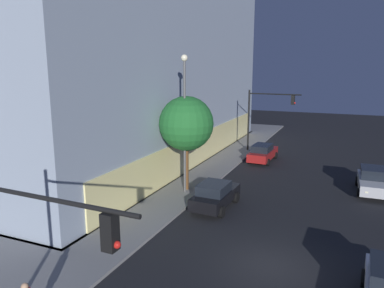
{
  "coord_description": "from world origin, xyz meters",
  "views": [
    {
      "loc": [
        -14.86,
        -2.68,
        8.52
      ],
      "look_at": [
        4.42,
        5.57,
        4.19
      ],
      "focal_mm": 34.55,
      "sensor_mm": 36.0,
      "label": 1
    }
  ],
  "objects_px": {
    "car_black": "(215,195)",
    "car_red": "(263,153)",
    "traffic_light_near_corner": "(24,243)",
    "sidewalk_tree": "(186,124)",
    "modern_building": "(78,51)",
    "car_silver": "(374,181)",
    "street_lamp_sidewalk": "(185,109)",
    "traffic_light_far_corner": "(265,110)"
  },
  "relations": [
    {
      "from": "traffic_light_far_corner",
      "to": "car_red",
      "type": "height_order",
      "value": "traffic_light_far_corner"
    },
    {
      "from": "traffic_light_far_corner",
      "to": "sidewalk_tree",
      "type": "bearing_deg",
      "value": 170.38
    },
    {
      "from": "traffic_light_far_corner",
      "to": "car_silver",
      "type": "distance_m",
      "value": 13.82
    },
    {
      "from": "car_black",
      "to": "car_silver",
      "type": "height_order",
      "value": "car_silver"
    },
    {
      "from": "street_lamp_sidewalk",
      "to": "modern_building",
      "type": "bearing_deg",
      "value": 62.16
    },
    {
      "from": "modern_building",
      "to": "traffic_light_near_corner",
      "type": "bearing_deg",
      "value": -143.38
    },
    {
      "from": "traffic_light_near_corner",
      "to": "sidewalk_tree",
      "type": "xyz_separation_m",
      "value": [
        16.22,
        2.59,
        0.75
      ]
    },
    {
      "from": "modern_building",
      "to": "traffic_light_near_corner",
      "type": "relative_size",
      "value": 6.28
    },
    {
      "from": "traffic_light_near_corner",
      "to": "sidewalk_tree",
      "type": "bearing_deg",
      "value": 9.06
    },
    {
      "from": "modern_building",
      "to": "car_black",
      "type": "distance_m",
      "value": 22.43
    },
    {
      "from": "traffic_light_near_corner",
      "to": "car_red",
      "type": "height_order",
      "value": "traffic_light_near_corner"
    },
    {
      "from": "car_black",
      "to": "traffic_light_near_corner",
      "type": "bearing_deg",
      "value": 178.57
    },
    {
      "from": "traffic_light_far_corner",
      "to": "modern_building",
      "type": "bearing_deg",
      "value": 110.41
    },
    {
      "from": "sidewalk_tree",
      "to": "car_black",
      "type": "distance_m",
      "value": 5.4
    },
    {
      "from": "modern_building",
      "to": "street_lamp_sidewalk",
      "type": "relative_size",
      "value": 3.92
    },
    {
      "from": "traffic_light_near_corner",
      "to": "car_red",
      "type": "bearing_deg",
      "value": -1.02
    },
    {
      "from": "traffic_light_near_corner",
      "to": "car_silver",
      "type": "xyz_separation_m",
      "value": [
        21.02,
        -9.52,
        -3.18
      ]
    },
    {
      "from": "street_lamp_sidewalk",
      "to": "sidewalk_tree",
      "type": "relative_size",
      "value": 1.41
    },
    {
      "from": "traffic_light_near_corner",
      "to": "car_red",
      "type": "relative_size",
      "value": 1.19
    },
    {
      "from": "modern_building",
      "to": "car_black",
      "type": "height_order",
      "value": "modern_building"
    },
    {
      "from": "traffic_light_near_corner",
      "to": "car_red",
      "type": "xyz_separation_m",
      "value": [
        26.76,
        -0.48,
        -3.22
      ]
    },
    {
      "from": "car_black",
      "to": "car_red",
      "type": "xyz_separation_m",
      "value": [
        12.76,
        -0.13,
        -0.03
      ]
    },
    {
      "from": "traffic_light_near_corner",
      "to": "street_lamp_sidewalk",
      "type": "relative_size",
      "value": 0.62
    },
    {
      "from": "traffic_light_far_corner",
      "to": "car_silver",
      "type": "xyz_separation_m",
      "value": [
        -9.16,
        -9.73,
        -3.52
      ]
    },
    {
      "from": "modern_building",
      "to": "car_silver",
      "type": "relative_size",
      "value": 7.9
    },
    {
      "from": "car_black",
      "to": "car_red",
      "type": "distance_m",
      "value": 12.76
    },
    {
      "from": "street_lamp_sidewalk",
      "to": "sidewalk_tree",
      "type": "distance_m",
      "value": 1.16
    },
    {
      "from": "street_lamp_sidewalk",
      "to": "car_red",
      "type": "relative_size",
      "value": 1.91
    },
    {
      "from": "traffic_light_near_corner",
      "to": "traffic_light_far_corner",
      "type": "xyz_separation_m",
      "value": [
        30.19,
        0.22,
        0.35
      ]
    },
    {
      "from": "street_lamp_sidewalk",
      "to": "car_silver",
      "type": "height_order",
      "value": "street_lamp_sidewalk"
    },
    {
      "from": "car_black",
      "to": "car_silver",
      "type": "relative_size",
      "value": 0.96
    },
    {
      "from": "traffic_light_near_corner",
      "to": "street_lamp_sidewalk",
      "type": "xyz_separation_m",
      "value": [
        15.71,
        2.48,
        1.78
      ]
    },
    {
      "from": "traffic_light_far_corner",
      "to": "street_lamp_sidewalk",
      "type": "bearing_deg",
      "value": 171.12
    },
    {
      "from": "modern_building",
      "to": "car_silver",
      "type": "distance_m",
      "value": 28.8
    },
    {
      "from": "car_red",
      "to": "car_black",
      "type": "bearing_deg",
      "value": 179.43
    },
    {
      "from": "traffic_light_far_corner",
      "to": "car_black",
      "type": "distance_m",
      "value": 16.58
    },
    {
      "from": "sidewalk_tree",
      "to": "car_silver",
      "type": "bearing_deg",
      "value": -68.36
    },
    {
      "from": "traffic_light_near_corner",
      "to": "street_lamp_sidewalk",
      "type": "distance_m",
      "value": 16.01
    },
    {
      "from": "car_red",
      "to": "street_lamp_sidewalk",
      "type": "bearing_deg",
      "value": 165.03
    },
    {
      "from": "sidewalk_tree",
      "to": "car_red",
      "type": "relative_size",
      "value": 1.36
    },
    {
      "from": "traffic_light_near_corner",
      "to": "traffic_light_far_corner",
      "type": "height_order",
      "value": "traffic_light_far_corner"
    },
    {
      "from": "street_lamp_sidewalk",
      "to": "sidewalk_tree",
      "type": "bearing_deg",
      "value": 11.9
    }
  ]
}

